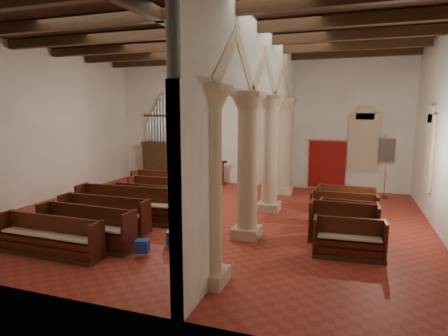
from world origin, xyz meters
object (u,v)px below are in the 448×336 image
(pipe_organ, at_px, (164,154))
(processional_banner, at_px, (385,178))
(nave_pew_0, at_px, (49,242))
(lectern, at_px, (222,174))
(aisle_pew_0, at_px, (348,244))

(pipe_organ, bearing_deg, processional_banner, -3.12)
(processional_banner, bearing_deg, nave_pew_0, -145.44)
(lectern, distance_m, aisle_pew_0, 9.63)
(pipe_organ, xyz_separation_m, processional_banner, (10.37, -0.56, -0.54))
(nave_pew_0, relative_size, aisle_pew_0, 1.70)
(aisle_pew_0, bearing_deg, pipe_organ, 136.20)
(nave_pew_0, xyz_separation_m, aisle_pew_0, (7.09, 2.22, 0.01))
(lectern, bearing_deg, aisle_pew_0, -73.83)
(lectern, xyz_separation_m, nave_pew_0, (-1.15, -9.81, -0.18))
(processional_banner, xyz_separation_m, nave_pew_0, (-8.41, -9.25, -0.51))
(processional_banner, bearing_deg, lectern, 162.46)
(pipe_organ, distance_m, aisle_pew_0, 11.86)
(nave_pew_0, bearing_deg, processional_banner, 48.48)
(nave_pew_0, height_order, aisle_pew_0, nave_pew_0)
(lectern, height_order, aisle_pew_0, lectern)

